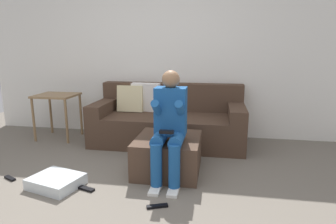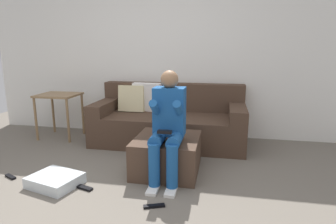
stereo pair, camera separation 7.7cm
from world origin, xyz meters
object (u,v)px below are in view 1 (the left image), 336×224
at_px(remote_by_storage_bin, 85,188).
at_px(remote_near_ottoman, 157,206).
at_px(couch_sectional, 168,121).
at_px(remote_under_side_table, 10,178).
at_px(person_seated, 169,123).
at_px(side_table, 57,101).
at_px(ottoman, 168,154).
at_px(storage_bin, 56,181).

bearing_deg(remote_by_storage_bin, remote_near_ottoman, 2.71).
relative_size(couch_sectional, remote_near_ottoman, 11.44).
relative_size(remote_by_storage_bin, remote_under_side_table, 1.23).
bearing_deg(couch_sectional, person_seated, -79.40).
bearing_deg(side_table, remote_under_side_table, -79.97).
bearing_deg(remote_near_ottoman, ottoman, 71.59).
bearing_deg(person_seated, side_table, 149.40).
distance_m(couch_sectional, storage_bin, 1.81).
height_order(ottoman, side_table, side_table).
bearing_deg(remote_under_side_table, couch_sectional, 72.08).
bearing_deg(remote_under_side_table, ottoman, 42.18).
height_order(couch_sectional, storage_bin, couch_sectional).
xyz_separation_m(couch_sectional, remote_near_ottoman, (0.22, -1.78, -0.30)).
xyz_separation_m(ottoman, remote_by_storage_bin, (-0.72, -0.56, -0.18)).
distance_m(storage_bin, remote_under_side_table, 0.58).
bearing_deg(person_seated, remote_by_storage_bin, -153.75).
height_order(ottoman, remote_under_side_table, ottoman).
xyz_separation_m(remote_near_ottoman, remote_by_storage_bin, (-0.76, 0.19, 0.00)).
distance_m(ottoman, storage_bin, 1.18).
distance_m(ottoman, remote_by_storage_bin, 0.93).
distance_m(person_seated, remote_by_storage_bin, 1.04).
xyz_separation_m(person_seated, storage_bin, (-1.07, -0.37, -0.55)).
bearing_deg(ottoman, remote_near_ottoman, -87.30).
bearing_deg(ottoman, storage_bin, -151.70).
bearing_deg(side_table, person_seated, -30.60).
bearing_deg(remote_near_ottoman, remote_by_storage_bin, 144.43).
height_order(person_seated, storage_bin, person_seated).
xyz_separation_m(storage_bin, remote_near_ottoman, (1.07, -0.21, -0.04)).
distance_m(ottoman, remote_under_side_table, 1.68).
xyz_separation_m(person_seated, remote_by_storage_bin, (-0.76, -0.38, -0.60)).
bearing_deg(storage_bin, person_seated, 18.83).
relative_size(storage_bin, remote_near_ottoman, 2.50).
bearing_deg(remote_under_side_table, storage_bin, 18.47).
distance_m(side_table, remote_by_storage_bin, 1.96).
relative_size(storage_bin, side_table, 0.69).
height_order(couch_sectional, side_table, couch_sectional).
xyz_separation_m(couch_sectional, remote_under_side_table, (-1.42, -1.51, -0.30)).
bearing_deg(couch_sectional, remote_near_ottoman, -83.01).
bearing_deg(couch_sectional, side_table, -176.86).
relative_size(person_seated, remote_near_ottoman, 6.08).
distance_m(ottoman, remote_near_ottoman, 0.78).
relative_size(ottoman, storage_bin, 1.58).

